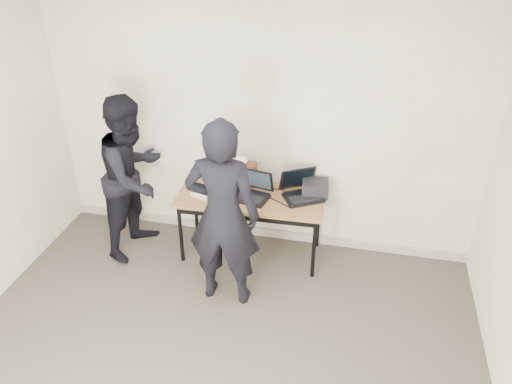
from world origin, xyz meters
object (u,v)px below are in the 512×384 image
(laptop_right, at_px, (301,191))
(person_typist, at_px, (223,215))
(laptop_center, at_px, (253,191))
(leather_satchel, at_px, (239,173))
(equipment_box, at_px, (315,188))
(laptop_beige, at_px, (208,190))
(person_observer, at_px, (134,176))
(desk, at_px, (251,202))

(laptop_right, bearing_deg, person_typist, -156.02)
(laptop_center, xyz_separation_m, leather_satchel, (-0.20, 0.21, 0.07))
(leather_satchel, bearing_deg, equipment_box, -9.25)
(laptop_beige, relative_size, laptop_right, 0.66)
(laptop_right, distance_m, person_typist, 1.01)
(laptop_center, distance_m, laptop_right, 0.49)
(leather_satchel, distance_m, person_observer, 1.09)
(laptop_right, height_order, person_typist, person_typist)
(laptop_center, height_order, equipment_box, laptop_center)
(laptop_beige, xyz_separation_m, laptop_center, (0.46, 0.05, 0.02))
(desk, distance_m, equipment_box, 0.67)
(laptop_beige, distance_m, laptop_center, 0.46)
(desk, relative_size, equipment_box, 5.76)
(laptop_beige, distance_m, equipment_box, 1.09)
(laptop_center, height_order, laptop_right, laptop_right)
(person_typist, bearing_deg, desk, -98.04)
(equipment_box, xyz_separation_m, person_typist, (-0.72, -0.88, 0.12))
(desk, height_order, laptop_center, laptop_center)
(laptop_beige, distance_m, person_observer, 0.79)
(laptop_center, bearing_deg, desk, -131.16)
(laptop_right, xyz_separation_m, person_typist, (-0.58, -0.82, 0.14))
(laptop_center, relative_size, laptop_right, 0.80)
(laptop_right, distance_m, person_observer, 1.73)
(leather_satchel, distance_m, person_typist, 0.93)
(desk, xyz_separation_m, person_observer, (-1.22, -0.11, 0.21))
(person_typist, bearing_deg, laptop_center, -99.63)
(leather_satchel, height_order, equipment_box, leather_satchel)
(desk, height_order, person_typist, person_typist)
(laptop_beige, height_order, laptop_center, laptop_center)
(person_observer, bearing_deg, laptop_center, -72.20)
(desk, distance_m, leather_satchel, 0.34)
(desk, relative_size, laptop_beige, 4.55)
(desk, height_order, equipment_box, equipment_box)
(laptop_beige, height_order, leather_satchel, leather_satchel)
(laptop_right, bearing_deg, laptop_center, 162.73)
(desk, distance_m, laptop_beige, 0.45)
(laptop_center, bearing_deg, laptop_beige, -161.52)
(desk, xyz_separation_m, person_typist, (-0.09, -0.69, 0.26))
(laptop_beige, height_order, person_typist, person_typist)
(laptop_right, relative_size, person_observer, 0.29)
(leather_satchel, height_order, person_typist, person_typist)
(laptop_center, bearing_deg, equipment_box, 27.89)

